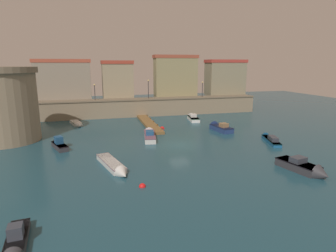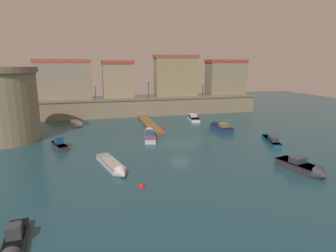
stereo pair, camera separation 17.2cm
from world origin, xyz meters
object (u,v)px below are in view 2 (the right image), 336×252
(moored_boat_3, at_px, (149,134))
(moored_boat_5, at_px, (77,124))
(moored_boat_1, at_px, (114,166))
(moored_boat_2, at_px, (270,139))
(quay_lamp_1, at_px, (149,86))
(moored_boat_7, at_px, (14,242))
(mooring_buoy_1, at_px, (162,129))
(quay_lamp_0, at_px, (95,89))
(moored_boat_8, at_px, (58,144))
(quay_lamp_2, at_px, (203,87))
(fortress_tower, at_px, (3,104))
(moored_boat_0, at_px, (305,168))
(moored_boat_4, at_px, (219,127))
(moored_boat_6, at_px, (193,118))
(mooring_buoy_0, at_px, (142,187))

(moored_boat_3, bearing_deg, moored_boat_5, 51.88)
(moored_boat_1, xyz_separation_m, moored_boat_2, (22.26, 5.48, 0.02))
(quay_lamp_1, relative_size, moored_boat_1, 0.53)
(moored_boat_7, xyz_separation_m, mooring_buoy_1, (15.95, 28.43, -0.35))
(quay_lamp_0, distance_m, moored_boat_1, 30.68)
(moored_boat_1, height_order, moored_boat_8, moored_boat_8)
(quay_lamp_2, relative_size, moored_boat_1, 0.45)
(moored_boat_2, bearing_deg, moored_boat_7, 137.50)
(fortress_tower, height_order, moored_boat_2, fortress_tower)
(quay_lamp_1, distance_m, moored_boat_2, 28.35)
(quay_lamp_1, bearing_deg, quay_lamp_2, 0.00)
(moored_boat_7, bearing_deg, fortress_tower, -170.26)
(quay_lamp_1, xyz_separation_m, moored_boat_8, (-16.04, -20.56, -5.70))
(moored_boat_8, xyz_separation_m, mooring_buoy_1, (15.75, 7.32, -0.50))
(moored_boat_5, xyz_separation_m, moored_boat_7, (-1.89, -35.10, 0.06))
(moored_boat_0, relative_size, moored_boat_5, 1.07)
(quay_lamp_0, relative_size, moored_boat_2, 0.47)
(fortress_tower, relative_size, moored_boat_5, 1.91)
(moored_boat_4, height_order, moored_boat_8, moored_boat_8)
(moored_boat_6, bearing_deg, moored_boat_3, 144.64)
(moored_boat_5, bearing_deg, quay_lamp_1, 99.19)
(moored_boat_0, distance_m, moored_boat_5, 37.58)
(moored_boat_0, bearing_deg, moored_boat_2, 148.99)
(fortress_tower, xyz_separation_m, moored_boat_2, (36.20, -9.60, -4.92))
(quay_lamp_1, xyz_separation_m, moored_boat_7, (-16.24, -41.67, -5.86))
(quay_lamp_0, height_order, moored_boat_2, quay_lamp_0)
(moored_boat_7, bearing_deg, quay_lamp_2, 140.18)
(moored_boat_6, bearing_deg, moored_boat_8, 128.53)
(quay_lamp_1, bearing_deg, moored_boat_0, -76.07)
(moored_boat_3, distance_m, mooring_buoy_0, 17.32)
(moored_boat_0, xyz_separation_m, moored_boat_5, (-23.29, 29.49, -0.20))
(moored_boat_2, distance_m, moored_boat_4, 9.16)
(moored_boat_1, bearing_deg, moored_boat_4, 111.71)
(fortress_tower, xyz_separation_m, moored_boat_4, (32.09, -1.41, -4.77))
(quay_lamp_1, bearing_deg, moored_boat_4, -62.52)
(moored_boat_0, xyz_separation_m, moored_boat_1, (-18.52, 5.91, -0.17))
(fortress_tower, relative_size, moored_boat_6, 1.67)
(quay_lamp_1, distance_m, moored_boat_5, 16.86)
(moored_boat_4, bearing_deg, moored_boat_0, 172.82)
(moored_boat_6, bearing_deg, moored_boat_2, -155.08)
(moored_boat_2, distance_m, moored_boat_7, 33.55)
(quay_lamp_2, relative_size, moored_boat_2, 0.49)
(moored_boat_6, xyz_separation_m, moored_boat_8, (-23.45, -13.62, 0.08))
(fortress_tower, height_order, moored_boat_5, fortress_tower)
(moored_boat_4, relative_size, mooring_buoy_1, 7.51)
(moored_boat_2, bearing_deg, moored_boat_4, 43.70)
(moored_boat_8, bearing_deg, mooring_buoy_0, -171.25)
(moored_boat_4, relative_size, moored_boat_8, 1.23)
(quay_lamp_2, bearing_deg, moored_boat_8, -143.89)
(moored_boat_2, relative_size, moored_boat_3, 0.92)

